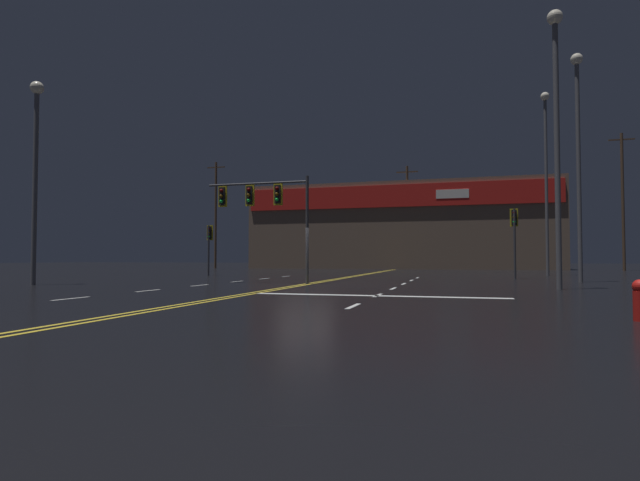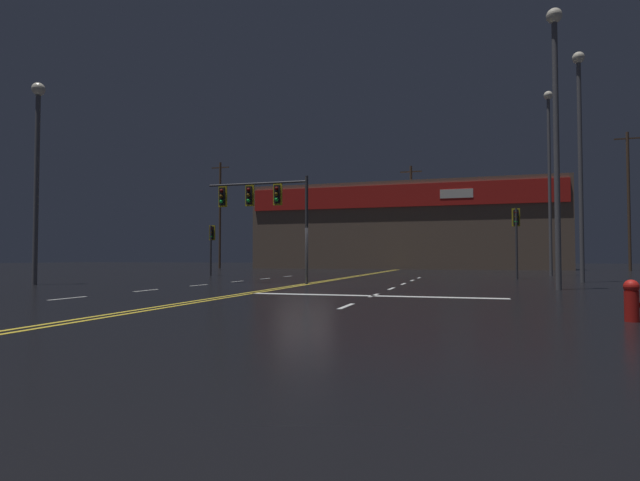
# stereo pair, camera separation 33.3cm
# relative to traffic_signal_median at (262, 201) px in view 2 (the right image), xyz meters

# --- Properties ---
(ground_plane) EXTENTS (200.00, 200.00, 0.00)m
(ground_plane) POSITION_rel_traffic_signal_median_xyz_m (2.23, -0.53, -3.77)
(ground_plane) COLOR black
(road_markings) EXTENTS (12.12, 60.00, 0.01)m
(road_markings) POSITION_rel_traffic_signal_median_xyz_m (2.88, -1.43, -3.77)
(road_markings) COLOR gold
(road_markings) RESTS_ON ground
(traffic_signal_median) EXTENTS (4.93, 0.36, 4.84)m
(traffic_signal_median) POSITION_rel_traffic_signal_median_xyz_m (0.00, 0.00, 0.00)
(traffic_signal_median) COLOR #38383D
(traffic_signal_median) RESTS_ON ground
(traffic_signal_corner_northeast) EXTENTS (0.42, 0.36, 3.89)m
(traffic_signal_corner_northeast) POSITION_rel_traffic_signal_median_xyz_m (11.61, 8.05, -0.92)
(traffic_signal_corner_northeast) COLOR #38383D
(traffic_signal_corner_northeast) RESTS_ON ground
(traffic_signal_corner_northwest) EXTENTS (0.42, 0.36, 3.33)m
(traffic_signal_corner_northwest) POSITION_rel_traffic_signal_median_xyz_m (-7.19, 8.38, -1.33)
(traffic_signal_corner_northwest) COLOR #38383D
(traffic_signal_corner_northwest) RESTS_ON ground
(streetlight_near_right) EXTENTS (0.56, 0.56, 10.40)m
(streetlight_near_right) POSITION_rel_traffic_signal_median_xyz_m (12.23, -1.25, 2.78)
(streetlight_near_right) COLOR #59595E
(streetlight_near_right) RESTS_ON ground
(streetlight_median_approach) EXTENTS (0.56, 0.56, 8.82)m
(streetlight_median_approach) POSITION_rel_traffic_signal_median_xyz_m (-8.86, -4.01, 1.91)
(streetlight_median_approach) COLOR #59595E
(streetlight_median_approach) RESTS_ON ground
(streetlight_far_left) EXTENTS (0.56, 0.56, 11.09)m
(streetlight_far_left) POSITION_rel_traffic_signal_median_xyz_m (14.27, 5.15, 3.15)
(streetlight_far_left) COLOR #59595E
(streetlight_far_left) RESTS_ON ground
(streetlight_far_right) EXTENTS (0.56, 0.56, 12.23)m
(streetlight_far_right) POSITION_rel_traffic_signal_median_xyz_m (14.26, 14.53, 3.76)
(streetlight_far_right) COLOR #59595E
(streetlight_far_right) RESTS_ON ground
(fire_hydrant) EXTENTS (0.35, 0.26, 0.76)m
(fire_hydrant) POSITION_rel_traffic_signal_median_xyz_m (11.91, -10.88, -3.37)
(fire_hydrant) COLOR red
(fire_hydrant) RESTS_ON ground
(building_backdrop) EXTENTS (32.89, 10.23, 9.22)m
(building_backdrop) POSITION_rel_traffic_signal_median_xyz_m (2.23, 35.41, 0.85)
(building_backdrop) COLOR brown
(building_backdrop) RESTS_ON ground
(utility_pole_row) EXTENTS (43.85, 0.26, 12.77)m
(utility_pole_row) POSITION_rel_traffic_signal_median_xyz_m (3.00, 30.62, 2.41)
(utility_pole_row) COLOR #4C3828
(utility_pole_row) RESTS_ON ground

